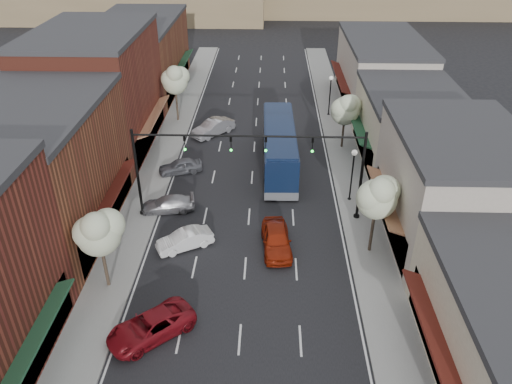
# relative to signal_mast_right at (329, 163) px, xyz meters

# --- Properties ---
(ground) EXTENTS (160.00, 160.00, 0.00)m
(ground) POSITION_rel_signal_mast_right_xyz_m (-5.62, -8.00, -4.62)
(ground) COLOR black
(ground) RESTS_ON ground
(sidewalk_left) EXTENTS (2.80, 73.00, 0.15)m
(sidewalk_left) POSITION_rel_signal_mast_right_xyz_m (-14.02, 10.50, -4.55)
(sidewalk_left) COLOR gray
(sidewalk_left) RESTS_ON ground
(sidewalk_right) EXTENTS (2.80, 73.00, 0.15)m
(sidewalk_right) POSITION_rel_signal_mast_right_xyz_m (2.78, 10.50, -4.55)
(sidewalk_right) COLOR gray
(sidewalk_right) RESTS_ON ground
(curb_left) EXTENTS (0.25, 73.00, 0.17)m
(curb_left) POSITION_rel_signal_mast_right_xyz_m (-12.62, 10.50, -4.55)
(curb_left) COLOR gray
(curb_left) RESTS_ON ground
(curb_right) EXTENTS (0.25, 73.00, 0.17)m
(curb_right) POSITION_rel_signal_mast_right_xyz_m (1.38, 10.50, -4.55)
(curb_right) COLOR gray
(curb_right) RESTS_ON ground
(bldg_left_midnear) EXTENTS (10.14, 14.10, 9.40)m
(bldg_left_midnear) POSITION_rel_signal_mast_right_xyz_m (-19.85, -2.00, 0.03)
(bldg_left_midnear) COLOR brown
(bldg_left_midnear) RESTS_ON ground
(bldg_left_midfar) EXTENTS (10.14, 14.10, 10.90)m
(bldg_left_midfar) POSITION_rel_signal_mast_right_xyz_m (-19.86, 12.00, 0.78)
(bldg_left_midfar) COLOR maroon
(bldg_left_midfar) RESTS_ON ground
(bldg_left_far) EXTENTS (10.14, 18.10, 8.40)m
(bldg_left_far) POSITION_rel_signal_mast_right_xyz_m (-19.84, 28.00, -0.46)
(bldg_left_far) COLOR brown
(bldg_left_far) RESTS_ON ground
(bldg_right_midnear) EXTENTS (9.14, 12.10, 7.90)m
(bldg_right_midnear) POSITION_rel_signal_mast_right_xyz_m (8.10, -2.00, -0.72)
(bldg_right_midnear) COLOR #B1A498
(bldg_right_midnear) RESTS_ON ground
(bldg_right_midfar) EXTENTS (9.14, 12.10, 6.40)m
(bldg_right_midfar) POSITION_rel_signal_mast_right_xyz_m (8.08, 10.00, -1.46)
(bldg_right_midfar) COLOR beige
(bldg_right_midfar) RESTS_ON ground
(bldg_right_far) EXTENTS (9.14, 16.10, 7.40)m
(bldg_right_far) POSITION_rel_signal_mast_right_xyz_m (8.09, 24.00, -0.96)
(bldg_right_far) COLOR #B1A498
(bldg_right_far) RESTS_ON ground
(signal_mast_right) EXTENTS (8.22, 0.46, 7.00)m
(signal_mast_right) POSITION_rel_signal_mast_right_xyz_m (0.00, 0.00, 0.00)
(signal_mast_right) COLOR black
(signal_mast_right) RESTS_ON ground
(signal_mast_left) EXTENTS (8.22, 0.46, 7.00)m
(signal_mast_left) POSITION_rel_signal_mast_right_xyz_m (-11.24, 0.00, 0.00)
(signal_mast_left) COLOR black
(signal_mast_left) RESTS_ON ground
(tree_right_near) EXTENTS (2.85, 2.65, 5.95)m
(tree_right_near) POSITION_rel_signal_mast_right_xyz_m (2.73, -4.05, -0.17)
(tree_right_near) COLOR #47382B
(tree_right_near) RESTS_ON ground
(tree_right_far) EXTENTS (2.85, 2.65, 5.43)m
(tree_right_far) POSITION_rel_signal_mast_right_xyz_m (2.73, 11.95, -0.63)
(tree_right_far) COLOR #47382B
(tree_right_far) RESTS_ON ground
(tree_left_near) EXTENTS (2.85, 2.65, 5.69)m
(tree_left_near) POSITION_rel_signal_mast_right_xyz_m (-13.87, -8.05, -0.40)
(tree_left_near) COLOR #47382B
(tree_left_near) RESTS_ON ground
(tree_left_far) EXTENTS (2.85, 2.65, 6.13)m
(tree_left_far) POSITION_rel_signal_mast_right_xyz_m (-13.87, 17.95, -0.02)
(tree_left_far) COLOR #47382B
(tree_left_far) RESTS_ON ground
(lamp_post_near) EXTENTS (0.44, 0.44, 4.44)m
(lamp_post_near) POSITION_rel_signal_mast_right_xyz_m (2.18, 2.50, -1.62)
(lamp_post_near) COLOR black
(lamp_post_near) RESTS_ON ground
(lamp_post_far) EXTENTS (0.44, 0.44, 4.44)m
(lamp_post_far) POSITION_rel_signal_mast_right_xyz_m (2.18, 20.00, -1.62)
(lamp_post_far) COLOR black
(lamp_post_far) RESTS_ON ground
(coach_bus) EXTENTS (2.97, 12.31, 3.75)m
(coach_bus) POSITION_rel_signal_mast_right_xyz_m (-3.33, 8.12, -2.67)
(coach_bus) COLOR #0D1A37
(coach_bus) RESTS_ON ground
(red_hatchback) EXTENTS (2.28, 4.81, 1.59)m
(red_hatchback) POSITION_rel_signal_mast_right_xyz_m (-3.61, -3.85, -3.83)
(red_hatchback) COLOR maroon
(red_hatchback) RESTS_ON ground
(parked_car_a) EXTENTS (5.15, 4.84, 1.35)m
(parked_car_a) POSITION_rel_signal_mast_right_xyz_m (-10.44, -11.84, -3.95)
(parked_car_a) COLOR maroon
(parked_car_a) RESTS_ON ground
(parked_car_b) EXTENTS (4.02, 3.02, 1.27)m
(parked_car_b) POSITION_rel_signal_mast_right_xyz_m (-9.82, -3.91, -3.99)
(parked_car_b) COLOR white
(parked_car_b) RESTS_ON ground
(parked_car_c) EXTENTS (4.28, 2.33, 1.18)m
(parked_car_c) POSITION_rel_signal_mast_right_xyz_m (-11.82, 0.62, -4.03)
(parked_car_c) COLOR #96969B
(parked_car_c) RESTS_ON ground
(parked_car_d) EXTENTS (4.03, 2.66, 1.27)m
(parked_car_d) POSITION_rel_signal_mast_right_xyz_m (-11.82, 6.66, -3.98)
(parked_car_d) COLOR slate
(parked_car_d) RESTS_ON ground
(parked_car_e) EXTENTS (4.32, 4.51, 1.53)m
(parked_car_e) POSITION_rel_signal_mast_right_xyz_m (-9.82, 14.68, -3.86)
(parked_car_e) COLOR #A5A5AB
(parked_car_e) RESTS_ON ground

